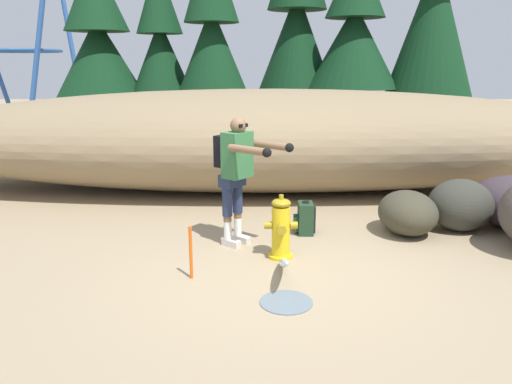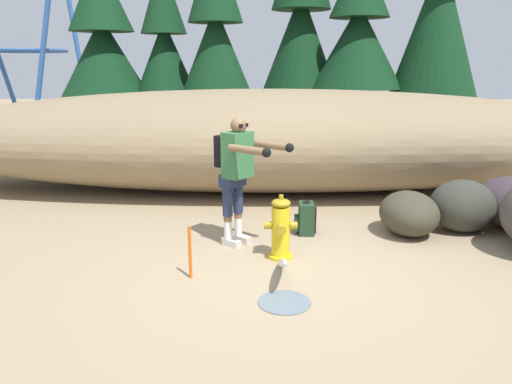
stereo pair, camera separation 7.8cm
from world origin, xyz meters
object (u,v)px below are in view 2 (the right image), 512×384
fire_hydrant (281,229)px  boulder_outlier (462,206)px  boulder_small (409,213)px  spare_backpack (306,219)px  utility_worker (237,166)px  survey_stake (190,252)px

fire_hydrant → boulder_outlier: 2.78m
boulder_small → boulder_outlier: boulder_outlier is taller
fire_hydrant → boulder_small: (1.80, 0.89, -0.06)m
fire_hydrant → spare_backpack: (0.38, 0.89, -0.15)m
boulder_small → boulder_outlier: (0.78, 0.14, 0.07)m
utility_worker → boulder_outlier: bearing=49.7°
spare_backpack → survey_stake: (-1.39, -1.50, 0.08)m
boulder_small → utility_worker: bearing=-169.3°
fire_hydrant → boulder_outlier: (2.58, 1.03, 0.01)m
utility_worker → boulder_outlier: utility_worker is taller
survey_stake → fire_hydrant: bearing=30.7°
utility_worker → fire_hydrant: bearing=-0.3°
fire_hydrant → survey_stake: bearing=-149.3°
utility_worker → spare_backpack: (0.92, 0.45, -0.83)m
boulder_outlier → fire_hydrant: bearing=-158.3°
fire_hydrant → survey_stake: fire_hydrant is taller
utility_worker → boulder_outlier: size_ratio=1.86×
spare_backpack → boulder_small: boulder_small is taller
spare_backpack → boulder_outlier: bearing=-176.5°
fire_hydrant → utility_worker: utility_worker is taller
boulder_small → boulder_outlier: bearing=10.3°
utility_worker → survey_stake: utility_worker is taller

